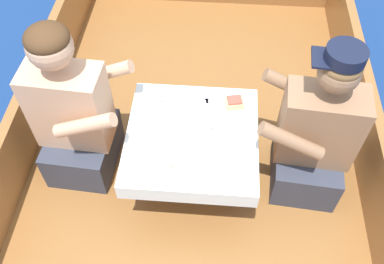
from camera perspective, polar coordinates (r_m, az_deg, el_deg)
ground_plane at (r=2.78m, az=-0.06°, el=-9.37°), size 60.00×60.00×0.00m
boat_deck at (r=2.67m, az=-0.06°, el=-8.10°), size 2.09×3.69×0.25m
gunwale_port at (r=2.64m, az=-22.61°, el=-2.56°), size 0.06×3.69×0.39m
gunwale_starboard at (r=2.56m, az=23.31°, el=-5.38°), size 0.06×3.69×0.39m
cockpit_table at (r=2.28m, az=0.00°, el=-1.01°), size 0.69×0.70×0.42m
person_port at (r=2.40m, az=-15.46°, el=2.03°), size 0.54×0.47×1.02m
person_starboard at (r=2.35m, az=15.99°, el=-0.57°), size 0.55×0.47×1.00m
plate_sandwich at (r=2.37m, az=5.61°, el=3.51°), size 0.18×0.18×0.01m
plate_bread at (r=2.20m, az=5.36°, el=-1.74°), size 0.18×0.18×0.01m
sandwich at (r=2.35m, az=5.66°, el=3.95°), size 0.11×0.09×0.05m
bowl_port_near at (r=2.17m, az=-3.69°, el=-1.90°), size 0.12×0.12×0.04m
bowl_starboard_near at (r=2.11m, az=0.46°, el=-3.96°), size 0.13×0.13×0.04m
bowl_center_far at (r=2.26m, az=-3.76°, el=1.12°), size 0.14×0.14×0.04m
bowl_port_far at (r=2.35m, az=-1.50°, el=3.94°), size 0.15×0.15×0.04m
coffee_cup_port at (r=2.24m, az=1.15°, el=0.82°), size 0.10×0.07×0.06m
coffee_cup_starboard at (r=2.08m, az=4.71°, el=-5.38°), size 0.09×0.06×0.06m
coffee_cup_center at (r=2.37m, az=-5.03°, el=4.51°), size 0.10×0.07×0.06m
tin_can at (r=2.10m, az=-3.59°, el=-4.22°), size 0.07×0.07×0.05m
utensil_fork_port at (r=2.35m, az=2.23°, el=3.21°), size 0.06×0.17×0.00m
utensil_spoon_starboard at (r=2.40m, az=1.68°, el=4.37°), size 0.17×0.02×0.01m
utensil_knife_starboard at (r=2.12m, az=-6.44°, el=-5.37°), size 0.06×0.17×0.00m
utensil_knife_port at (r=2.44m, az=-3.14°, el=5.30°), size 0.17×0.06×0.00m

